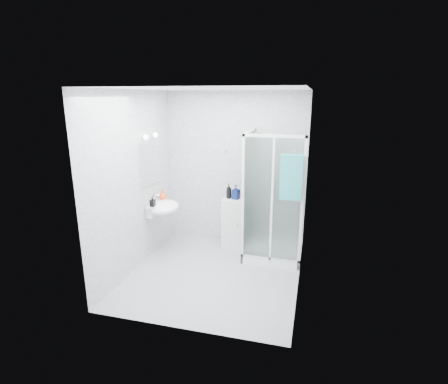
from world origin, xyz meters
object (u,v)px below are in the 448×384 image
(shampoo_bottle_b, at_px, (236,192))
(soap_dispenser_black, at_px, (153,202))
(storage_cabinet, at_px, (233,223))
(soap_dispenser_orange, at_px, (163,195))
(hand_towel, at_px, (291,176))
(shower_enclosure, at_px, (268,230))
(shampoo_bottle_a, at_px, (229,191))
(wall_basin, at_px, (163,207))

(shampoo_bottle_b, distance_m, soap_dispenser_black, 1.38)
(storage_cabinet, height_order, soap_dispenser_orange, soap_dispenser_orange)
(storage_cabinet, xyz_separation_m, soap_dispenser_orange, (-1.09, -0.41, 0.52))
(soap_dispenser_orange, bearing_deg, shampoo_bottle_b, 19.77)
(hand_towel, distance_m, soap_dispenser_orange, 2.14)
(shower_enclosure, bearing_deg, shampoo_bottle_b, 155.92)
(shower_enclosure, xyz_separation_m, shampoo_bottle_a, (-0.72, 0.28, 0.52))
(shampoo_bottle_a, relative_size, soap_dispenser_black, 1.55)
(wall_basin, relative_size, storage_cabinet, 0.66)
(wall_basin, height_order, soap_dispenser_orange, soap_dispenser_orange)
(shampoo_bottle_a, bearing_deg, soap_dispenser_black, -142.24)
(shower_enclosure, relative_size, hand_towel, 3.06)
(shampoo_bottle_a, xyz_separation_m, shampoo_bottle_b, (0.12, -0.01, -0.00))
(shampoo_bottle_b, bearing_deg, storage_cabinet, -177.42)
(shower_enclosure, distance_m, shampoo_bottle_b, 0.83)
(wall_basin, relative_size, soap_dispenser_orange, 3.29)
(shower_enclosure, xyz_separation_m, storage_cabinet, (-0.64, 0.26, -0.02))
(wall_basin, bearing_deg, shower_enclosure, 10.81)
(hand_towel, xyz_separation_m, soap_dispenser_black, (-2.07, -0.11, -0.50))
(wall_basin, bearing_deg, shampoo_bottle_a, 32.47)
(wall_basin, distance_m, storage_cabinet, 1.23)
(hand_towel, height_order, shampoo_bottle_b, hand_towel)
(wall_basin, xyz_separation_m, hand_towel, (1.99, -0.09, 0.64))
(shower_enclosure, distance_m, wall_basin, 1.72)
(hand_towel, bearing_deg, shampoo_bottle_b, 144.42)
(shower_enclosure, distance_m, hand_towel, 1.12)
(wall_basin, relative_size, hand_towel, 0.86)
(storage_cabinet, relative_size, shampoo_bottle_b, 3.53)
(wall_basin, relative_size, shampoo_bottle_a, 2.26)
(shampoo_bottle_a, bearing_deg, shampoo_bottle_b, -6.10)
(storage_cabinet, bearing_deg, soap_dispenser_orange, -162.33)
(shampoo_bottle_a, distance_m, shampoo_bottle_b, 0.13)
(storage_cabinet, bearing_deg, shampoo_bottle_a, 166.99)
(shower_enclosure, xyz_separation_m, shampoo_bottle_b, (-0.59, 0.27, 0.52))
(shampoo_bottle_b, bearing_deg, soap_dispenser_orange, -160.23)
(shampoo_bottle_a, bearing_deg, storage_cabinet, -10.31)
(storage_cabinet, bearing_deg, shampoo_bottle_b, -0.12)
(hand_towel, bearing_deg, soap_dispenser_black, -177.10)
(soap_dispenser_orange, distance_m, soap_dispenser_black, 0.36)
(hand_towel, height_order, soap_dispenser_black, hand_towel)
(wall_basin, bearing_deg, storage_cabinet, 29.65)
(wall_basin, bearing_deg, hand_towel, -2.44)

